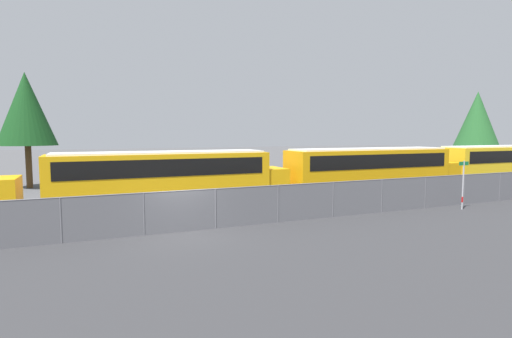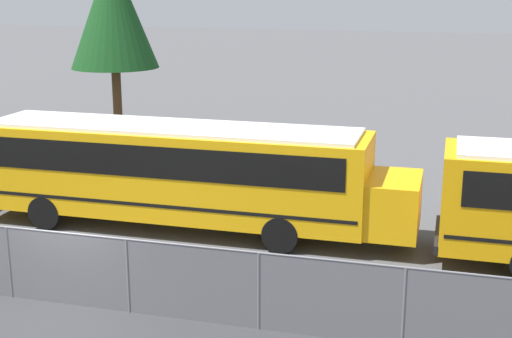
{
  "view_description": "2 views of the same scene",
  "coord_description": "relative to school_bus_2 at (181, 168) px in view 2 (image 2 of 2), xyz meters",
  "views": [
    {
      "loc": [
        -3.58,
        -16.35,
        4.11
      ],
      "look_at": [
        6.0,
        6.07,
        1.95
      ],
      "focal_mm": 28.0,
      "sensor_mm": 36.0,
      "label": 1
    },
    {
      "loc": [
        8.17,
        -13.4,
        7.17
      ],
      "look_at": [
        2.8,
        5.99,
        1.92
      ],
      "focal_mm": 50.0,
      "sensor_mm": 36.0,
      "label": 2
    }
  ],
  "objects": [
    {
      "name": "fence",
      "position": [
        -0.56,
        -5.69,
        -0.98
      ],
      "size": [
        81.42,
        0.07,
        1.77
      ],
      "color": "#9EA0A5",
      "rests_on": "ground_plane"
    },
    {
      "name": "ground_plane",
      "position": [
        -0.56,
        -5.68,
        -1.88
      ],
      "size": [
        200.0,
        200.0,
        0.0
      ],
      "primitive_type": "plane",
      "color": "#4C4C4F"
    },
    {
      "name": "tree_1",
      "position": [
        -8.13,
        12.34,
        4.05
      ],
      "size": [
        4.19,
        4.19,
        8.68
      ],
      "color": "#51381E",
      "rests_on": "ground_plane"
    },
    {
      "name": "school_bus_2",
      "position": [
        0.0,
        0.0,
        0.0
      ],
      "size": [
        13.23,
        2.63,
        3.15
      ],
      "color": "#EDA80F",
      "rests_on": "ground_plane"
    }
  ]
}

